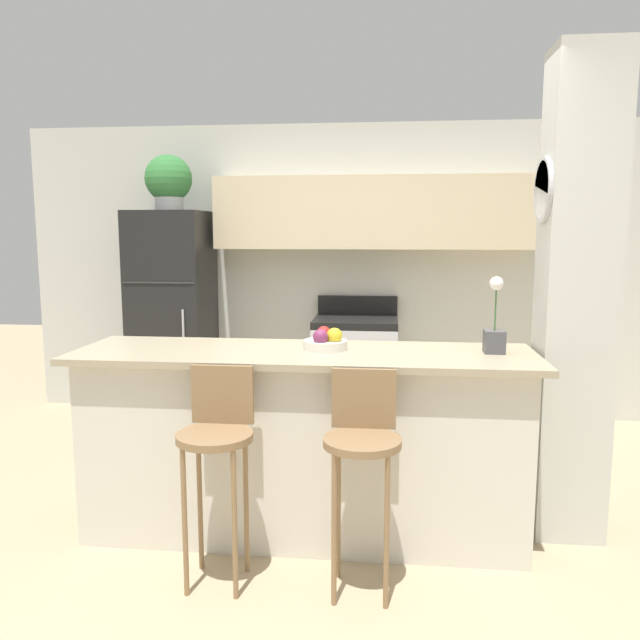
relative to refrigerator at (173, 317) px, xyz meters
The scene contains 11 objects.
ground_plane 2.56m from the refrigerator, 54.29° to the right, with size 14.00×14.00×0.00m, color tan.
wall_back 1.65m from the refrigerator, 11.44° to the left, with size 5.60×0.38×2.55m.
pillar_right 3.35m from the refrigerator, 32.38° to the right, with size 0.38×0.33×2.55m.
counter_bar 2.42m from the refrigerator, 54.29° to the right, with size 2.42×0.70×1.01m.
refrigerator is the anchor object (origin of this frame).
stove_range 1.63m from the refrigerator, ahead, with size 0.70×0.61×1.07m.
bar_stool_left 2.68m from the refrigerator, 66.54° to the right, with size 0.35×0.35×1.01m.
bar_stool_right 3.01m from the refrigerator, 54.73° to the right, with size 0.35×0.35×1.01m.
potted_plant_on_fridge 1.15m from the refrigerator, 116.54° to the left, with size 0.39×0.39×0.46m.
orchid_vase 3.05m from the refrigerator, 38.38° to the right, with size 0.10×0.10×0.40m.
fruit_bowl 2.42m from the refrigerator, 51.39° to the right, with size 0.24×0.24×0.12m.
Camera 1 is at (0.44, -3.19, 1.64)m, focal length 35.00 mm.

